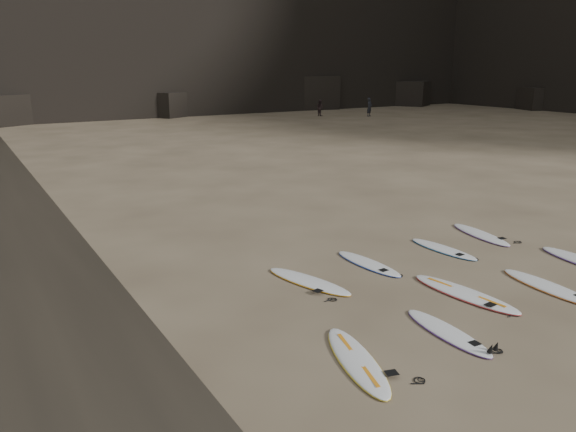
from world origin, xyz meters
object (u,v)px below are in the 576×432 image
surfboard_0 (357,360)px  surfboard_3 (549,287)px  surfboard_8 (481,234)px  surfboard_1 (447,332)px  surfboard_2 (465,293)px  surfboard_5 (309,281)px  person_b (320,108)px  person_a (369,107)px  surfboard_7 (443,249)px  surfboard_6 (368,263)px

surfboard_0 → surfboard_3: size_ratio=0.98×
surfboard_8 → surfboard_1: bearing=-133.9°
surfboard_2 → surfboard_5: bearing=131.2°
surfboard_2 → person_b: 43.61m
surfboard_8 → person_a: (21.70, 32.14, 0.84)m
person_b → person_a: bearing=-127.9°
surfboard_7 → person_a: (23.67, 32.54, 0.84)m
surfboard_0 → person_a: (29.42, 36.11, 0.84)m
surfboard_8 → surfboard_2: bearing=-132.8°
person_b → surfboard_3: bearing=150.7°
surfboard_1 → surfboard_2: (1.71, 1.12, 0.01)m
surfboard_0 → surfboard_3: surfboard_3 is taller
surfboard_1 → person_b: bearing=62.9°
surfboard_1 → surfboard_3: (3.66, 0.39, 0.01)m
surfboard_2 → surfboard_3: surfboard_2 is taller
surfboard_6 → surfboard_0: bearing=-134.1°
surfboard_5 → surfboard_3: bearing=-50.5°
surfboard_0 → surfboard_5: bearing=86.4°
surfboard_2 → surfboard_7: surfboard_2 is taller
surfboard_2 → surfboard_8: size_ratio=1.13×
surfboard_0 → person_a: person_a is taller
surfboard_3 → surfboard_6: bearing=131.6°
surfboard_0 → surfboard_8: surfboard_0 is taller
surfboard_2 → surfboard_1: bearing=-152.6°
surfboard_6 → surfboard_8: size_ratio=0.94×
surfboard_5 → surfboard_2: bearing=-58.8°
surfboard_2 → surfboard_3: size_ratio=1.08×
surfboard_0 → surfboard_2: surfboard_2 is taller
surfboard_7 → surfboard_8: bearing=8.4°
surfboard_6 → person_a: size_ratio=1.29×
surfboard_7 → surfboard_2: bearing=-130.6°
surfboard_0 → surfboard_2: 4.00m
surfboard_1 → surfboard_5: surfboard_5 is taller
surfboard_1 → person_a: person_a is taller
surfboard_8 → person_a: size_ratio=1.38×
surfboard_8 → person_b: person_b is taller
surfboard_3 → surfboard_5: 5.52m
surfboard_0 → surfboard_8: 8.68m
surfboard_2 → person_b: person_b is taller
surfboard_7 → surfboard_3: bearing=-92.3°
surfboard_1 → surfboard_5: bearing=107.8°
surfboard_5 → person_b: (24.30, 35.40, 0.73)m
surfboard_1 → surfboard_2: 2.04m
surfboard_2 → surfboard_3: 2.08m
surfboard_3 → person_a: (23.62, 35.76, 0.84)m
surfboard_7 → person_b: size_ratio=1.44×
surfboard_1 → person_a: 45.30m
surfboard_5 → person_b: bearing=39.7°
surfboard_0 → surfboard_8: (7.72, 3.96, -0.00)m
surfboard_5 → person_b: 42.94m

